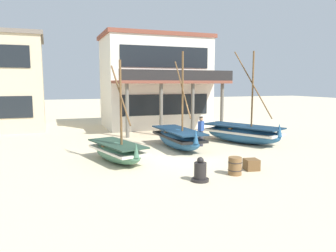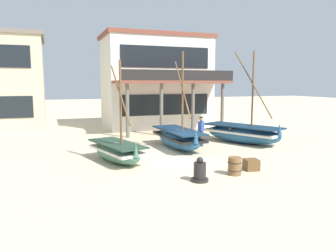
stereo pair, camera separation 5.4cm
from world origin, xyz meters
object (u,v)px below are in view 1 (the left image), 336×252
(fisherman_by_hull, at_px, (201,132))
(cargo_crate, at_px, (251,165))
(fishing_boat_far_right, at_px, (242,133))
(wooden_barrel, at_px, (235,166))
(harbor_building_main, at_px, (155,81))
(fishing_boat_centre_large, at_px, (178,138))
(fishing_boat_near_left, at_px, (117,151))
(capstan_winch, at_px, (200,172))

(fisherman_by_hull, relative_size, cargo_crate, 3.07)
(fishing_boat_far_right, relative_size, wooden_barrel, 7.73)
(fishing_boat_far_right, relative_size, harbor_building_main, 0.63)
(fishing_boat_centre_large, distance_m, fisherman_by_hull, 1.48)
(fisherman_by_hull, relative_size, wooden_barrel, 2.41)
(wooden_barrel, xyz_separation_m, cargo_crate, (1.01, 0.36, -0.12))
(fishing_boat_centre_large, distance_m, wooden_barrel, 5.53)
(fishing_boat_centre_large, height_order, fishing_boat_far_right, fishing_boat_far_right)
(fishing_boat_near_left, bearing_deg, fishing_boat_centre_large, 26.40)
(fishing_boat_centre_large, bearing_deg, cargo_crate, -77.53)
(cargo_crate, height_order, harbor_building_main, harbor_building_main)
(fishing_boat_centre_large, xyz_separation_m, harbor_building_main, (1.76, 9.22, 3.10))
(fishing_boat_centre_large, height_order, capstan_winch, fishing_boat_centre_large)
(fishing_boat_near_left, bearing_deg, wooden_barrel, -43.39)
(fishing_boat_centre_large, distance_m, harbor_building_main, 9.88)
(fishing_boat_near_left, bearing_deg, fisherman_by_hull, 21.20)
(capstan_winch, distance_m, wooden_barrel, 1.67)
(fishing_boat_near_left, bearing_deg, harbor_building_main, 63.58)
(wooden_barrel, height_order, harbor_building_main, harbor_building_main)
(fishing_boat_far_right, bearing_deg, capstan_winch, -133.80)
(capstan_winch, height_order, cargo_crate, capstan_winch)
(fishing_boat_far_right, relative_size, fisherman_by_hull, 3.21)
(fishing_boat_near_left, bearing_deg, fishing_boat_far_right, 14.30)
(fisherman_by_hull, bearing_deg, fishing_boat_centre_large, -173.84)
(fishing_boat_far_right, height_order, fisherman_by_hull, fishing_boat_far_right)
(fishing_boat_near_left, height_order, fishing_boat_centre_large, fishing_boat_centre_large)
(fishing_boat_near_left, height_order, cargo_crate, fishing_boat_near_left)
(fishing_boat_near_left, height_order, capstan_winch, fishing_boat_near_left)
(wooden_barrel, bearing_deg, fishing_boat_far_right, 54.34)
(fishing_boat_near_left, bearing_deg, cargo_crate, -34.02)
(capstan_winch, bearing_deg, fishing_boat_near_left, 119.52)
(wooden_barrel, distance_m, harbor_building_main, 15.21)
(cargo_crate, distance_m, harbor_building_main, 14.81)
(capstan_winch, bearing_deg, wooden_barrel, 9.71)
(fishing_boat_centre_large, xyz_separation_m, fishing_boat_far_right, (4.21, 0.17, 0.01))
(fisherman_by_hull, xyz_separation_m, capstan_winch, (-2.97, -5.96, -0.48))
(fishing_boat_near_left, height_order, wooden_barrel, fishing_boat_near_left)
(fisherman_by_hull, distance_m, cargo_crate, 5.36)
(capstan_winch, xyz_separation_m, wooden_barrel, (1.64, 0.28, 0.00))
(wooden_barrel, bearing_deg, harbor_building_main, 83.70)
(fishing_boat_centre_large, xyz_separation_m, capstan_winch, (-1.52, -5.81, -0.24))
(harbor_building_main, bearing_deg, fishing_boat_centre_large, -100.78)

